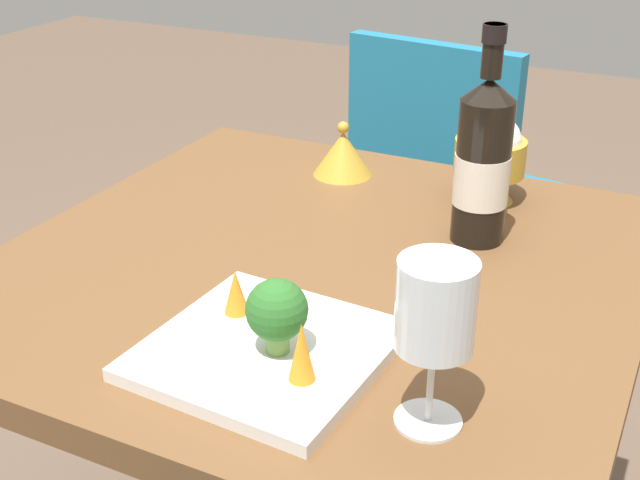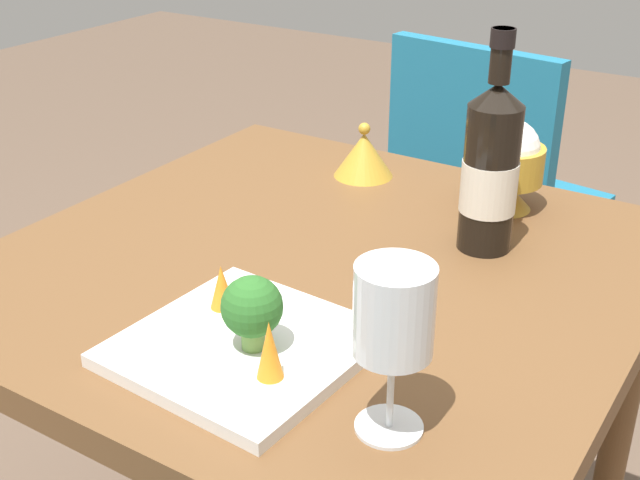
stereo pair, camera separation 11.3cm
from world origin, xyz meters
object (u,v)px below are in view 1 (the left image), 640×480
at_px(wine_bottle, 483,161).
at_px(carrot_garnish_left, 302,352).
at_px(rice_bowl_lid, 343,153).
at_px(broccoli_floret, 277,312).
at_px(serving_plate, 266,351).
at_px(chair_near_window, 442,174).
at_px(wine_glass, 436,310).
at_px(carrot_garnish_right, 236,292).
at_px(rice_bowl, 490,156).

height_order(wine_bottle, carrot_garnish_left, wine_bottle).
height_order(rice_bowl_lid, broccoli_floret, broccoli_floret).
height_order(wine_bottle, serving_plate, wine_bottle).
relative_size(chair_near_window, wine_bottle, 2.79).
height_order(wine_bottle, wine_glass, wine_bottle).
xyz_separation_m(wine_glass, broccoli_floret, (0.18, -0.02, -0.06)).
bearing_deg(carrot_garnish_right, serving_plate, 145.30).
bearing_deg(rice_bowl_lid, rice_bowl, 180.00).
bearing_deg(carrot_garnish_left, serving_plate, -31.61).
bearing_deg(broccoli_floret, carrot_garnish_right, -31.29).
relative_size(rice_bowl, serving_plate, 0.54).
relative_size(rice_bowl, rice_bowl_lid, 1.42).
height_order(chair_near_window, carrot_garnish_left, chair_near_window).
relative_size(broccoli_floret, carrot_garnish_left, 1.29).
height_order(rice_bowl, serving_plate, rice_bowl).
xyz_separation_m(chair_near_window, carrot_garnish_right, (-0.08, 1.04, 0.24)).
relative_size(wine_bottle, wine_glass, 1.70).
distance_m(rice_bowl_lid, serving_plate, 0.56).
bearing_deg(wine_glass, carrot_garnish_left, 4.40).
xyz_separation_m(wine_glass, carrot_garnish_right, (0.26, -0.07, -0.09)).
bearing_deg(serving_plate, wine_bottle, -107.37).
bearing_deg(serving_plate, rice_bowl, -100.14).
bearing_deg(wine_bottle, carrot_garnish_right, 61.61).
bearing_deg(carrot_garnish_left, rice_bowl, -93.06).
height_order(rice_bowl_lid, carrot_garnish_left, rice_bowl_lid).
relative_size(wine_bottle, rice_bowl, 2.15).
bearing_deg(carrot_garnish_right, broccoli_floret, 148.71).
bearing_deg(rice_bowl_lid, carrot_garnish_right, 100.25).
bearing_deg(serving_plate, carrot_garnish_left, 148.39).
xyz_separation_m(wine_bottle, wine_glass, (-0.08, 0.42, 0.01)).
bearing_deg(wine_glass, wine_bottle, -79.67).
bearing_deg(chair_near_window, wine_glass, -64.46).
bearing_deg(broccoli_floret, chair_near_window, -81.36).
height_order(wine_bottle, carrot_garnish_right, wine_bottle).
bearing_deg(serving_plate, rice_bowl_lid, -73.99).
xyz_separation_m(rice_bowl_lid, broccoli_floret, (-0.17, 0.54, 0.03)).
bearing_deg(serving_plate, broccoli_floret, 163.67).
bearing_deg(carrot_garnish_right, rice_bowl, -108.14).
distance_m(rice_bowl_lid, broccoli_floret, 0.57).
xyz_separation_m(rice_bowl_lid, serving_plate, (-0.15, 0.54, -0.03)).
distance_m(chair_near_window, carrot_garnish_left, 1.17).
xyz_separation_m(wine_bottle, serving_plate, (0.12, 0.39, -0.11)).
bearing_deg(carrot_garnish_left, rice_bowl_lid, -69.20).
height_order(chair_near_window, broccoli_floret, chair_near_window).
bearing_deg(chair_near_window, serving_plate, -74.02).
relative_size(wine_glass, serving_plate, 0.68).
bearing_deg(chair_near_window, broccoli_floret, -73.16).
relative_size(wine_glass, carrot_garnish_right, 3.25).
relative_size(wine_bottle, carrot_garnish_left, 4.57).
distance_m(chair_near_window, broccoli_floret, 1.13).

